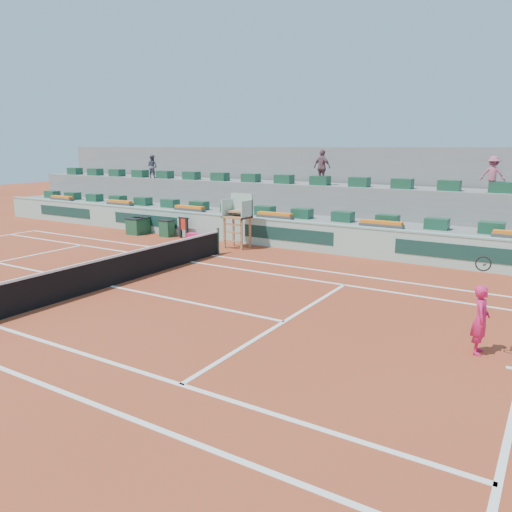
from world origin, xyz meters
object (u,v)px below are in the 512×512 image
Objects in this scene: tennis_player at (481,319)px; drink_cooler_a at (167,228)px; umpire_chair at (238,213)px; player_bag at (196,237)px.

drink_cooler_a is at bearing 154.46° from tennis_player.
umpire_chair reaches higher than drink_cooler_a.
tennis_player is (15.60, -7.45, 0.36)m from drink_cooler_a.
tennis_player is (10.97, -7.02, -0.76)m from umpire_chair.
drink_cooler_a is (-4.63, 0.43, -1.12)m from umpire_chair.
umpire_chair is 4.78m from drink_cooler_a.
tennis_player is at bearing -32.63° from umpire_chair.
drink_cooler_a is 17.29m from tennis_player.
umpire_chair is at bearing -5.36° from drink_cooler_a.
tennis_player is at bearing -28.01° from player_bag.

